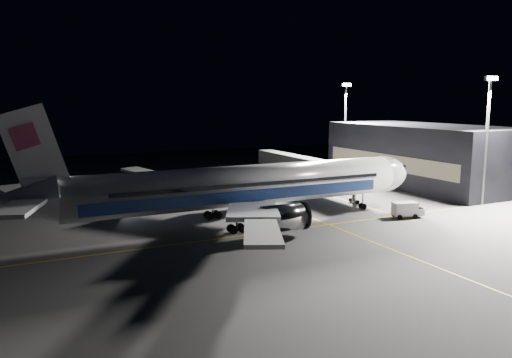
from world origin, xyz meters
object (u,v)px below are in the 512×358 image
object	(u,v)px
safety_cone_b	(244,213)
safety_cone_c	(167,210)
floodlight_mast_south	(487,129)
safety_cone_a	(232,205)
service_truck	(407,209)
airliner	(237,187)
jet_bridge	(310,166)
baggage_tug	(125,203)
floodlight_mast_north	(345,120)

from	to	relation	value
safety_cone_b	safety_cone_c	xyz separation A→B (m)	(-9.55, 7.68, -0.08)
floodlight_mast_south	safety_cone_a	world-z (taller)	floodlight_mast_south
service_truck	safety_cone_a	bearing A→B (deg)	152.72
airliner	safety_cone_a	xyz separation A→B (m)	(3.63, 10.29, -4.85)
jet_bridge	baggage_tug	world-z (taller)	jet_bridge
jet_bridge	safety_cone_b	xyz separation A→B (m)	(-20.14, -14.06, -4.24)
airliner	service_truck	size ratio (longest dim) A/B	12.85
safety_cone_a	safety_cone_c	world-z (taller)	safety_cone_a
safety_cone_a	safety_cone_c	xyz separation A→B (m)	(-10.24, 1.39, -0.05)
safety_cone_a	baggage_tug	bearing A→B (deg)	155.56
floodlight_mast_north	safety_cone_b	world-z (taller)	floodlight_mast_north
jet_bridge	floodlight_mast_south	distance (m)	31.05
jet_bridge	safety_cone_c	xyz separation A→B (m)	(-29.68, -6.38, -4.32)
jet_bridge	service_truck	world-z (taller)	jet_bridge
floodlight_mast_north	service_truck	bearing A→B (deg)	-113.69
floodlight_mast_south	service_truck	bearing A→B (deg)	-174.98
jet_bridge	floodlight_mast_north	xyz separation A→B (m)	(18.00, 13.93, 7.79)
baggage_tug	service_truck	bearing A→B (deg)	-42.62
safety_cone_b	service_truck	bearing A→B (deg)	-29.01
safety_cone_c	baggage_tug	bearing A→B (deg)	132.58
jet_bridge	safety_cone_a	world-z (taller)	jet_bridge
jet_bridge	safety_cone_a	size ratio (longest dim) A/B	55.06
baggage_tug	safety_cone_b	size ratio (longest dim) A/B	3.74
floodlight_mast_north	safety_cone_b	bearing A→B (deg)	-143.73
safety_cone_b	jet_bridge	bearing A→B (deg)	34.92
safety_cone_a	safety_cone_c	distance (m)	10.34
safety_cone_a	safety_cone_c	size ratio (longest dim) A/B	1.20
airliner	safety_cone_a	size ratio (longest dim) A/B	98.41
safety_cone_b	safety_cone_c	bearing A→B (deg)	141.19
baggage_tug	safety_cone_a	distance (m)	16.92
floodlight_mast_north	service_truck	size ratio (longest dim) A/B	4.33
floodlight_mast_north	floodlight_mast_south	distance (m)	38.00
airliner	jet_bridge	bearing A→B (deg)	38.04
jet_bridge	service_truck	distance (m)	25.82
airliner	service_truck	xyz separation A→B (m)	(23.74, -7.54, -3.93)
service_truck	safety_cone_c	bearing A→B (deg)	161.94
floodlight_mast_north	baggage_tug	distance (m)	56.06
service_truck	airliner	bearing A→B (deg)	176.67
safety_cone_a	service_truck	bearing A→B (deg)	-41.56
airliner	safety_cone_b	bearing A→B (deg)	53.69
jet_bridge	floodlight_mast_north	distance (m)	24.06
safety_cone_a	jet_bridge	bearing A→B (deg)	21.77
floodlight_mast_south	safety_cone_b	world-z (taller)	floodlight_mast_south
floodlight_mast_north	floodlight_mast_south	xyz separation A→B (m)	(0.00, -38.00, 0.00)
service_truck	safety_cone_b	distance (m)	23.80
floodlight_mast_south	floodlight_mast_north	bearing A→B (deg)	90.00
floodlight_mast_north	safety_cone_b	size ratio (longest dim) A/B	30.02
floodlight_mast_south	service_truck	xyz separation A→B (m)	(-17.34, -1.52, -11.14)
floodlight_mast_north	safety_cone_c	xyz separation A→B (m)	(-47.68, -20.31, -12.11)
safety_cone_b	safety_cone_c	distance (m)	12.25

